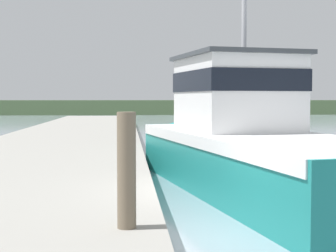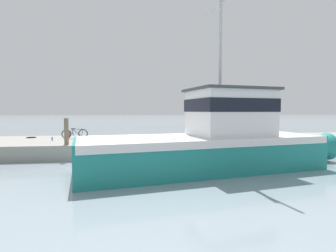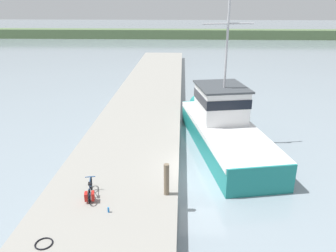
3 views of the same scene
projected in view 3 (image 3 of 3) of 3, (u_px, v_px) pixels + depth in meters
ground_plane at (204, 181)px, 17.21m from camera, size 320.00×320.00×0.00m
dock_pier at (121, 172)px, 17.24m from camera, size 6.09×80.00×0.86m
far_shoreline at (308, 34)px, 81.53m from camera, size 180.00×5.00×2.23m
fishing_boat_main at (223, 125)px, 21.17m from camera, size 5.53×13.43×8.91m
bicycle_touring at (90, 191)px, 14.13m from camera, size 0.63×1.67×0.69m
mooring_post at (166, 179)px, 14.25m from camera, size 0.24×0.24×1.48m
hose_coil at (44, 244)px, 11.51m from camera, size 0.63×0.63×0.05m
water_bottle_on_curb at (108, 210)px, 13.22m from camera, size 0.08×0.08×0.22m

